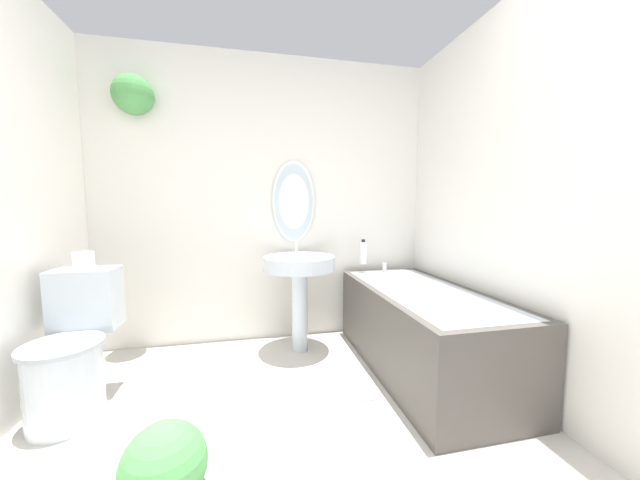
# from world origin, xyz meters

# --- Properties ---
(wall_back) EXTENTS (2.87, 0.29, 2.40)m
(wall_back) POSITION_xyz_m (-0.05, 2.25, 1.24)
(wall_back) COLOR silver
(wall_back) RESTS_ON ground_plane
(wall_right) EXTENTS (0.06, 2.35, 2.40)m
(wall_right) POSITION_xyz_m (1.40, 1.11, 1.20)
(wall_right) COLOR silver
(wall_right) RESTS_ON ground_plane
(toilet) EXTENTS (0.38, 0.57, 0.78)m
(toilet) POSITION_xyz_m (-1.13, 1.40, 0.34)
(toilet) COLOR silver
(toilet) RESTS_ON ground_plane
(pedestal_sink) EXTENTS (0.56, 0.56, 0.86)m
(pedestal_sink) POSITION_xyz_m (0.21, 1.91, 0.62)
(pedestal_sink) COLOR silver
(pedestal_sink) RESTS_ON ground_plane
(bathtub) EXTENTS (0.70, 1.50, 0.65)m
(bathtub) POSITION_xyz_m (1.00, 1.43, 0.30)
(bathtub) COLOR #4C4742
(bathtub) RESTS_ON ground_plane
(shampoo_bottle) EXTENTS (0.06, 0.06, 0.21)m
(shampoo_bottle) POSITION_xyz_m (0.81, 2.09, 0.75)
(shampoo_bottle) COLOR white
(shampoo_bottle) RESTS_ON bathtub
(bath_mat) EXTENTS (0.65, 0.39, 0.02)m
(bath_mat) POSITION_xyz_m (0.21, 1.32, 0.01)
(bath_mat) COLOR silver
(bath_mat) RESTS_ON ground_plane
(toilet_paper_roll) EXTENTS (0.11, 0.11, 0.10)m
(toilet_paper_roll) POSITION_xyz_m (-1.13, 1.58, 0.83)
(toilet_paper_roll) COLOR white
(toilet_paper_roll) RESTS_ON toilet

